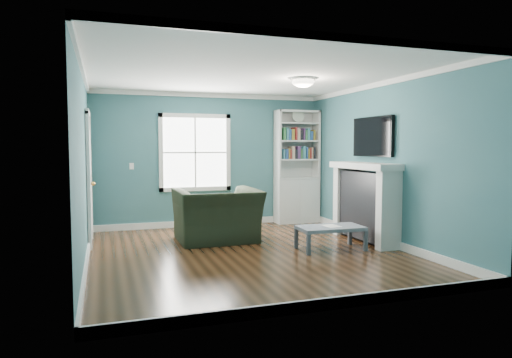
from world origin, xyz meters
name	(u,v)px	position (x,y,z in m)	size (l,w,h in m)	color
floor	(249,253)	(0.00, 0.00, 0.00)	(5.00, 5.00, 0.00)	black
room_walls	(249,145)	(0.00, 0.00, 1.58)	(5.00, 5.00, 5.00)	#32636C
trim	(249,169)	(0.00, 0.00, 1.24)	(4.50, 5.00, 2.60)	white
window	(195,153)	(-0.30, 2.49, 1.45)	(1.40, 0.06, 1.50)	white
bookshelf	(297,178)	(1.77, 2.30, 0.92)	(0.90, 0.35, 2.31)	silver
fireplace	(365,203)	(2.08, 0.20, 0.64)	(0.44, 1.58, 1.30)	black
tv	(373,137)	(2.20, 0.20, 1.72)	(0.06, 1.10, 0.65)	black
door	(89,177)	(-2.22, 1.40, 1.07)	(0.12, 0.98, 2.17)	silver
ceiling_fixture	(303,81)	(0.90, 0.10, 2.55)	(0.38, 0.38, 0.15)	white
light_switch	(132,166)	(-1.50, 2.48, 1.20)	(0.08, 0.01, 0.12)	white
recliner	(217,206)	(-0.24, 0.96, 0.58)	(1.33, 0.86, 1.16)	black
coffee_table	(330,229)	(1.25, -0.17, 0.31)	(0.99, 0.56, 0.36)	#444952
paper_sheet	(331,226)	(1.27, -0.16, 0.36)	(0.22, 0.27, 0.00)	white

